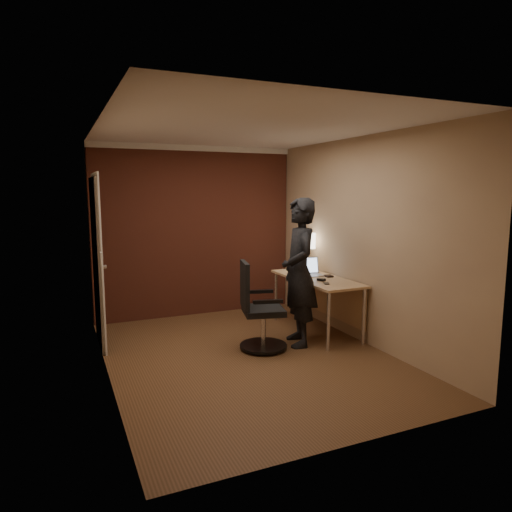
% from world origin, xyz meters
% --- Properties ---
extents(room, '(4.00, 4.00, 4.00)m').
position_xyz_m(room, '(-0.27, 1.54, 1.37)').
color(room, brown).
rests_on(room, ground).
extents(desk, '(0.60, 1.50, 0.73)m').
position_xyz_m(desk, '(1.25, 0.47, 0.60)').
color(desk, tan).
rests_on(desk, ground).
extents(desk_lamp, '(0.22, 0.22, 0.54)m').
position_xyz_m(desk_lamp, '(1.30, 1.01, 1.15)').
color(desk_lamp, silver).
rests_on(desk_lamp, desk).
extents(laptop, '(0.35, 0.29, 0.23)m').
position_xyz_m(laptop, '(1.17, 0.65, 0.79)').
color(laptop, silver).
rests_on(laptop, desk).
extents(mouse, '(0.09, 0.12, 0.03)m').
position_xyz_m(mouse, '(1.11, 0.25, 0.75)').
color(mouse, black).
rests_on(mouse, desk).
extents(phone, '(0.10, 0.13, 0.01)m').
position_xyz_m(phone, '(1.08, 0.07, 0.73)').
color(phone, black).
rests_on(phone, desk).
extents(wallet, '(0.10, 0.12, 0.02)m').
position_xyz_m(wallet, '(1.34, 0.43, 0.74)').
color(wallet, black).
rests_on(wallet, desk).
extents(office_chair, '(0.56, 0.63, 1.02)m').
position_xyz_m(office_chair, '(0.20, 0.15, 0.45)').
color(office_chair, black).
rests_on(office_chair, ground).
extents(person, '(0.56, 0.73, 1.77)m').
position_xyz_m(person, '(0.73, 0.13, 0.89)').
color(person, black).
rests_on(person, ground).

